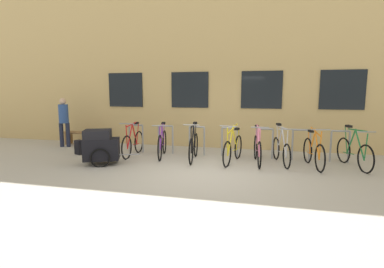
{
  "coord_description": "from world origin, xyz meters",
  "views": [
    {
      "loc": [
        1.37,
        -6.83,
        1.94
      ],
      "look_at": [
        -0.73,
        1.6,
        0.68
      ],
      "focal_mm": 27.93,
      "sensor_mm": 36.0,
      "label": 1
    }
  ],
  "objects_px": {
    "bicycle_orange": "(314,152)",
    "backpack": "(80,147)",
    "bicycle_purple": "(162,143)",
    "bicycle_silver": "(281,150)",
    "bicycle_pink": "(257,149)",
    "bicycle_green": "(354,152)",
    "bicycle_red": "(133,143)",
    "wooden_bench": "(84,135)",
    "bicycle_yellow": "(233,149)",
    "person_by_bench": "(64,119)",
    "bicycle_black": "(194,146)",
    "bike_trailer": "(101,146)"
  },
  "relations": [
    {
      "from": "bicycle_silver",
      "to": "wooden_bench",
      "type": "bearing_deg",
      "value": 169.76
    },
    {
      "from": "bicycle_red",
      "to": "bicycle_silver",
      "type": "bearing_deg",
      "value": 0.42
    },
    {
      "from": "bicycle_pink",
      "to": "bicycle_orange",
      "type": "bearing_deg",
      "value": -1.84
    },
    {
      "from": "bicycle_black",
      "to": "bicycle_green",
      "type": "bearing_deg",
      "value": 2.9
    },
    {
      "from": "wooden_bench",
      "to": "backpack",
      "type": "bearing_deg",
      "value": -60.63
    },
    {
      "from": "bicycle_green",
      "to": "person_by_bench",
      "type": "bearing_deg",
      "value": 175.75
    },
    {
      "from": "bicycle_orange",
      "to": "bicycle_black",
      "type": "relative_size",
      "value": 0.96
    },
    {
      "from": "bicycle_silver",
      "to": "person_by_bench",
      "type": "xyz_separation_m",
      "value": [
        -7.23,
        0.71,
        0.6
      ]
    },
    {
      "from": "bicycle_purple",
      "to": "bike_trailer",
      "type": "xyz_separation_m",
      "value": [
        -1.27,
        -1.28,
        0.09
      ]
    },
    {
      "from": "bicycle_silver",
      "to": "bicycle_yellow",
      "type": "bearing_deg",
      "value": -171.72
    },
    {
      "from": "bicycle_purple",
      "to": "bicycle_silver",
      "type": "relative_size",
      "value": 1.03
    },
    {
      "from": "bicycle_black",
      "to": "bike_trailer",
      "type": "bearing_deg",
      "value": -154.69
    },
    {
      "from": "bicycle_silver",
      "to": "bicycle_black",
      "type": "height_order",
      "value": "bicycle_black"
    },
    {
      "from": "bicycle_pink",
      "to": "bicycle_green",
      "type": "distance_m",
      "value": 2.41
    },
    {
      "from": "bicycle_red",
      "to": "bicycle_black",
      "type": "distance_m",
      "value": 1.93
    },
    {
      "from": "bicycle_silver",
      "to": "backpack",
      "type": "distance_m",
      "value": 5.99
    },
    {
      "from": "bicycle_green",
      "to": "person_by_bench",
      "type": "xyz_separation_m",
      "value": [
        -9.02,
        0.67,
        0.59
      ]
    },
    {
      "from": "bicycle_red",
      "to": "person_by_bench",
      "type": "bearing_deg",
      "value": 165.85
    },
    {
      "from": "bicycle_orange",
      "to": "bicycle_green",
      "type": "bearing_deg",
      "value": 12.17
    },
    {
      "from": "bicycle_purple",
      "to": "bicycle_black",
      "type": "bearing_deg",
      "value": -11.3
    },
    {
      "from": "bicycle_red",
      "to": "bicycle_silver",
      "type": "distance_m",
      "value": 4.3
    },
    {
      "from": "bicycle_orange",
      "to": "backpack",
      "type": "distance_m",
      "value": 6.77
    },
    {
      "from": "wooden_bench",
      "to": "backpack",
      "type": "height_order",
      "value": "wooden_bench"
    },
    {
      "from": "bicycle_yellow",
      "to": "bicycle_purple",
      "type": "xyz_separation_m",
      "value": [
        -2.12,
        0.21,
        0.02
      ]
    },
    {
      "from": "bicycle_green",
      "to": "bicycle_red",
      "type": "bearing_deg",
      "value": -179.36
    },
    {
      "from": "bicycle_orange",
      "to": "bicycle_purple",
      "type": "height_order",
      "value": "bicycle_orange"
    },
    {
      "from": "bicycle_silver",
      "to": "bicycle_orange",
      "type": "bearing_deg",
      "value": -12.73
    },
    {
      "from": "wooden_bench",
      "to": "bike_trailer",
      "type": "bearing_deg",
      "value": -48.78
    },
    {
      "from": "bicycle_silver",
      "to": "wooden_bench",
      "type": "height_order",
      "value": "bicycle_silver"
    },
    {
      "from": "bicycle_green",
      "to": "bicycle_silver",
      "type": "relative_size",
      "value": 1.02
    },
    {
      "from": "bicycle_orange",
      "to": "wooden_bench",
      "type": "distance_m",
      "value": 7.75
    },
    {
      "from": "bicycle_black",
      "to": "backpack",
      "type": "relative_size",
      "value": 3.89
    },
    {
      "from": "bicycle_pink",
      "to": "bicycle_black",
      "type": "xyz_separation_m",
      "value": [
        -1.76,
        -0.04,
        0.0
      ]
    },
    {
      "from": "bicycle_yellow",
      "to": "bicycle_purple",
      "type": "height_order",
      "value": "bicycle_yellow"
    },
    {
      "from": "bicycle_orange",
      "to": "bicycle_red",
      "type": "relative_size",
      "value": 0.99
    },
    {
      "from": "bicycle_orange",
      "to": "bicycle_silver",
      "type": "distance_m",
      "value": 0.81
    },
    {
      "from": "wooden_bench",
      "to": "backpack",
      "type": "distance_m",
      "value": 1.75
    },
    {
      "from": "bicycle_yellow",
      "to": "backpack",
      "type": "height_order",
      "value": "bicycle_yellow"
    },
    {
      "from": "bicycle_yellow",
      "to": "wooden_bench",
      "type": "bearing_deg",
      "value": 165.68
    },
    {
      "from": "bicycle_yellow",
      "to": "bicycle_green",
      "type": "height_order",
      "value": "bicycle_yellow"
    },
    {
      "from": "bicycle_silver",
      "to": "bike_trailer",
      "type": "xyz_separation_m",
      "value": [
        -4.66,
        -1.25,
        0.11
      ]
    },
    {
      "from": "bicycle_yellow",
      "to": "person_by_bench",
      "type": "bearing_deg",
      "value": 171.49
    },
    {
      "from": "bicycle_green",
      "to": "bicycle_pink",
      "type": "bearing_deg",
      "value": -175.96
    },
    {
      "from": "bicycle_pink",
      "to": "bicycle_silver",
      "type": "height_order",
      "value": "same"
    },
    {
      "from": "bicycle_black",
      "to": "person_by_bench",
      "type": "height_order",
      "value": "person_by_bench"
    },
    {
      "from": "bicycle_red",
      "to": "wooden_bench",
      "type": "bearing_deg",
      "value": 153.43
    },
    {
      "from": "bicycle_green",
      "to": "person_by_bench",
      "type": "height_order",
      "value": "person_by_bench"
    },
    {
      "from": "bicycle_green",
      "to": "bike_trailer",
      "type": "distance_m",
      "value": 6.57
    },
    {
      "from": "bicycle_green",
      "to": "person_by_bench",
      "type": "relative_size",
      "value": 1.01
    },
    {
      "from": "bicycle_yellow",
      "to": "bicycle_silver",
      "type": "xyz_separation_m",
      "value": [
        1.27,
        0.18,
        -0.01
      ]
    }
  ]
}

